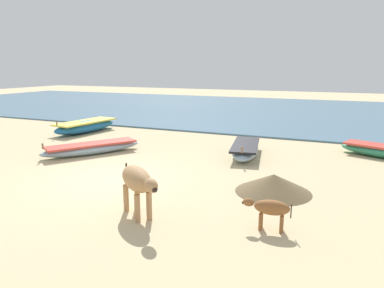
# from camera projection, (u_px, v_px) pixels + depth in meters

# --- Properties ---
(ground) EXTENTS (80.00, 80.00, 0.00)m
(ground) POSITION_uv_depth(u_px,v_px,m) (109.00, 179.00, 10.04)
(ground) COLOR #CCB789
(sea_water) EXTENTS (60.00, 20.00, 0.08)m
(sea_water) POSITION_uv_depth(u_px,v_px,m) (255.00, 110.00, 25.93)
(sea_water) COLOR slate
(sea_water) RESTS_ON ground
(fishing_boat_1) EXTENTS (1.43, 3.17, 0.64)m
(fishing_boat_1) POSITION_uv_depth(u_px,v_px,m) (245.00, 149.00, 12.68)
(fishing_boat_1) COLOR #8CA5B7
(fishing_boat_1) RESTS_ON ground
(fishing_boat_2) EXTENTS (2.70, 3.52, 0.60)m
(fishing_boat_2) POSITION_uv_depth(u_px,v_px,m) (92.00, 148.00, 12.95)
(fishing_boat_2) COLOR #8CA5B7
(fishing_boat_2) RESTS_ON ground
(fishing_boat_6) EXTENTS (1.60, 3.72, 0.76)m
(fishing_boat_6) POSITION_uv_depth(u_px,v_px,m) (86.00, 126.00, 17.22)
(fishing_boat_6) COLOR #1E669E
(fishing_boat_6) RESTS_ON ground
(cow_adult_tan) EXTENTS (1.49, 1.25, 1.08)m
(cow_adult_tan) POSITION_uv_depth(u_px,v_px,m) (138.00, 181.00, 7.43)
(cow_adult_tan) COLOR tan
(cow_adult_tan) RESTS_ON ground
(calf_near_brown) EXTENTS (0.96, 0.34, 0.62)m
(calf_near_brown) POSITION_uv_depth(u_px,v_px,m) (270.00, 208.00, 6.85)
(calf_near_brown) COLOR brown
(calf_near_brown) RESTS_ON ground
(debris_pile_0) EXTENTS (2.29, 2.29, 0.48)m
(debris_pile_0) POSITION_uv_depth(u_px,v_px,m) (273.00, 183.00, 8.97)
(debris_pile_0) COLOR brown
(debris_pile_0) RESTS_ON ground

